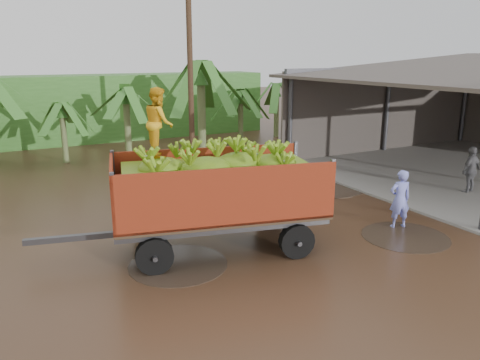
% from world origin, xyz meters
% --- Properties ---
extents(ground, '(100.00, 100.00, 0.00)m').
position_xyz_m(ground, '(0.00, 0.00, 0.00)').
color(ground, black).
rests_on(ground, ground).
extents(packing_shed, '(12.78, 10.80, 4.76)m').
position_xyz_m(packing_shed, '(11.77, 1.77, 2.50)').
color(packing_shed, gray).
rests_on(packing_shed, ground).
extents(hedge_north, '(22.00, 3.00, 3.60)m').
position_xyz_m(hedge_north, '(-2.00, 16.00, 1.80)').
color(hedge_north, '#2D661E').
rests_on(hedge_north, ground).
extents(banana_trailer, '(7.10, 3.54, 3.97)m').
position_xyz_m(banana_trailer, '(-1.53, -1.25, 1.52)').
color(banana_trailer, red).
rests_on(banana_trailer, ground).
extents(man_blue, '(0.70, 0.56, 1.65)m').
position_xyz_m(man_blue, '(3.55, -2.33, 0.83)').
color(man_blue, '#7D84E5').
rests_on(man_blue, ground).
extents(man_grey, '(1.03, 0.54, 1.68)m').
position_xyz_m(man_grey, '(8.19, -1.13, 0.84)').
color(man_grey, slate).
rests_on(man_grey, ground).
extents(utility_pole, '(1.20, 0.24, 8.18)m').
position_xyz_m(utility_pole, '(1.64, 7.99, 4.15)').
color(utility_pole, '#47301E').
rests_on(utility_pole, ground).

